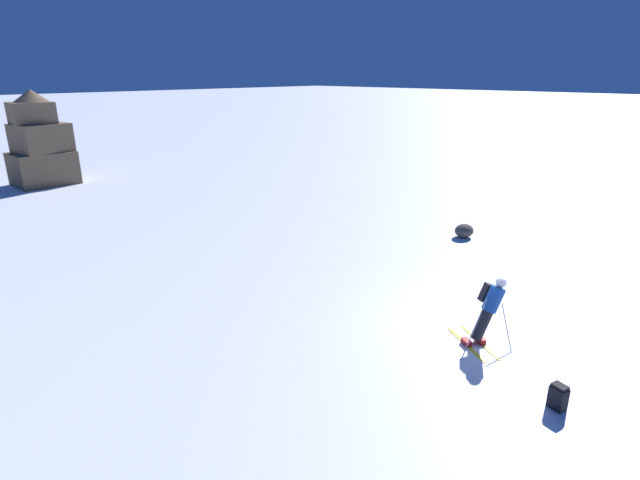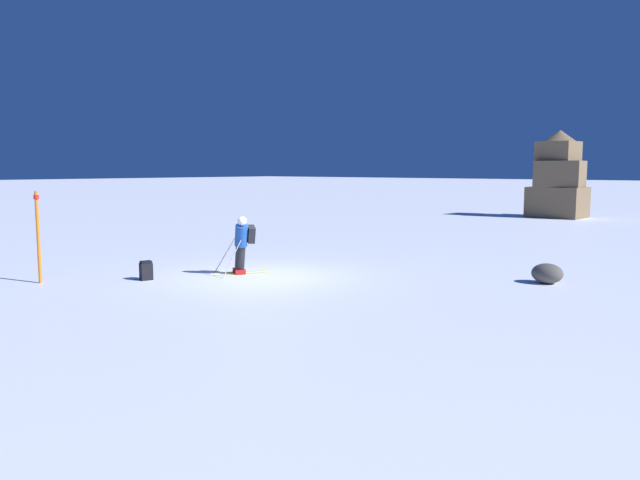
% 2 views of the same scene
% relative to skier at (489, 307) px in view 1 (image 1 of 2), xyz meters
% --- Properties ---
extents(ground_plane, '(300.00, 300.00, 0.00)m').
position_rel_skier_xyz_m(ground_plane, '(0.57, 0.14, -0.89)').
color(ground_plane, white).
extents(skier, '(1.54, 1.60, 1.65)m').
position_rel_skier_xyz_m(skier, '(0.00, 0.00, 0.00)').
color(skier, yellow).
rests_on(skier, ground).
extents(rock_pillar, '(3.00, 2.64, 5.09)m').
position_rel_skier_xyz_m(rock_pillar, '(-0.76, 25.65, 1.24)').
color(rock_pillar, brown).
rests_on(rock_pillar, ground).
extents(spare_backpack, '(0.29, 0.35, 0.50)m').
position_rel_skier_xyz_m(spare_backpack, '(-1.37, -2.09, -0.65)').
color(spare_backpack, black).
rests_on(spare_backpack, ground).
extents(exposed_boulder_0, '(0.78, 0.66, 0.51)m').
position_rel_skier_xyz_m(exposed_boulder_0, '(6.70, 4.14, -0.64)').
color(exposed_boulder_0, '#4C4742').
rests_on(exposed_boulder_0, ground).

